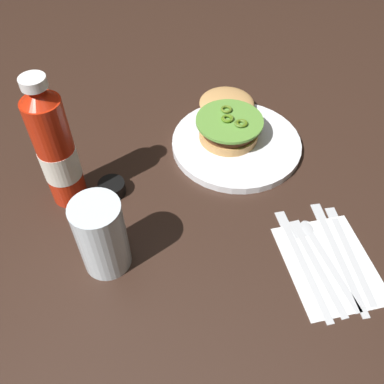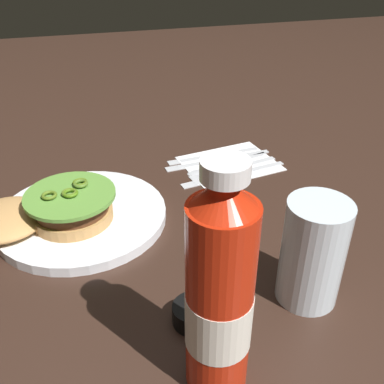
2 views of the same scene
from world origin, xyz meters
The scene contains 12 objects.
ground_plane centered at (0.00, 0.00, 0.00)m, with size 3.00×3.00×0.00m, color #322018.
dinner_plate centered at (0.16, -0.10, 0.01)m, with size 0.27×0.27×0.02m, color white.
burger_sandwich centered at (0.21, -0.09, 0.04)m, with size 0.23×0.14×0.05m.
ketchup_bottle centered at (0.05, 0.23, 0.11)m, with size 0.06×0.06×0.26m.
water_glass centered at (-0.10, 0.15, 0.07)m, with size 0.08×0.08×0.14m, color silver.
condiment_cup centered at (0.05, 0.15, 0.01)m, with size 0.05×0.05×0.03m, color black.
napkin centered at (-0.13, -0.21, 0.00)m, with size 0.18×0.14×0.00m, color white.
table_knife centered at (-0.10, -0.25, 0.00)m, with size 0.20×0.03×0.00m.
butter_knife centered at (-0.10, -0.23, 0.00)m, with size 0.22×0.03×0.00m.
spoon_utensil centered at (-0.11, -0.21, 0.00)m, with size 0.18×0.06×0.00m.
fork_utensil centered at (-0.12, -0.19, 0.00)m, with size 0.19×0.05×0.00m.
steak_knife centered at (-0.11, -0.17, 0.00)m, with size 0.22×0.05×0.00m.
Camera 2 is at (0.15, 0.50, 0.41)m, focal length 40.80 mm.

